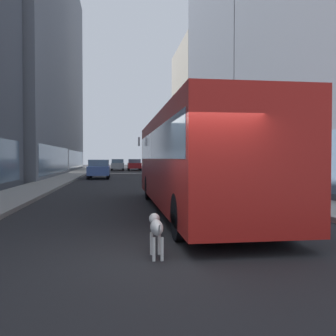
{
  "coord_description": "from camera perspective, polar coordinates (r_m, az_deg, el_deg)",
  "views": [
    {
      "loc": [
        -1.24,
        -6.6,
        1.73
      ],
      "look_at": [
        0.48,
        5.81,
        1.4
      ],
      "focal_mm": 39.12,
      "sensor_mm": 36.0,
      "label": 1
    }
  ],
  "objects": [
    {
      "name": "pedestrian_with_handbag",
      "position": [
        16.67,
        16.69,
        -1.02
      ],
      "size": [
        0.45,
        0.34,
        1.69
      ],
      "color": "#1E1E2D",
      "rests_on": "sidewalk_right"
    },
    {
      "name": "building_right_mid",
      "position": [
        40.08,
        12.48,
        20.38
      ],
      "size": [
        8.91,
        17.75,
        29.45
      ],
      "color": "#4C515B",
      "rests_on": "ground"
    },
    {
      "name": "building_right_far",
      "position": [
        54.78,
        6.12,
        9.13
      ],
      "size": [
        8.49,
        14.11,
        18.02
      ],
      "color": "gray",
      "rests_on": "ground"
    },
    {
      "name": "transit_bus",
      "position": [
        11.96,
        3.88,
        1.73
      ],
      "size": [
        2.78,
        11.53,
        3.05
      ],
      "color": "red",
      "rests_on": "ground"
    },
    {
      "name": "dalmatian_dog",
      "position": [
        6.51,
        -1.85,
        -9.27
      ],
      "size": [
        0.22,
        0.96,
        0.72
      ],
      "color": "white",
      "rests_on": "ground"
    },
    {
      "name": "sidewalk_right",
      "position": [
        42.2,
        1.57,
        -0.74
      ],
      "size": [
        2.4,
        110.0,
        0.15
      ],
      "primitive_type": "cube",
      "color": "#9E9991",
      "rests_on": "ground"
    },
    {
      "name": "building_left_far",
      "position": [
        57.21,
        -18.99,
        13.45
      ],
      "size": [
        9.53,
        20.38,
        27.31
      ],
      "color": "slate",
      "rests_on": "ground"
    },
    {
      "name": "ground_plane",
      "position": [
        41.65,
        -6.19,
        -0.88
      ],
      "size": [
        120.0,
        120.0,
        0.0
      ],
      "primitive_type": "plane",
      "color": "#232326"
    },
    {
      "name": "car_blue_hatchback",
      "position": [
        31.81,
        -10.71,
        -0.16
      ],
      "size": [
        1.8,
        4.0,
        1.62
      ],
      "color": "#4C6BB7",
      "rests_on": "ground"
    },
    {
      "name": "car_silver_sedan",
      "position": [
        53.46,
        -7.86,
        0.52
      ],
      "size": [
        1.82,
        4.31,
        1.62
      ],
      "color": "#B7BABF",
      "rests_on": "ground"
    },
    {
      "name": "sidewalk_left",
      "position": [
        41.87,
        -14.01,
        -0.8
      ],
      "size": [
        2.4,
        110.0,
        0.15
      ],
      "primitive_type": "cube",
      "color": "gray",
      "rests_on": "ground"
    },
    {
      "name": "car_red_coupe",
      "position": [
        53.18,
        -5.27,
        0.52
      ],
      "size": [
        1.87,
        4.22,
        1.62
      ],
      "color": "red",
      "rests_on": "ground"
    }
  ]
}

